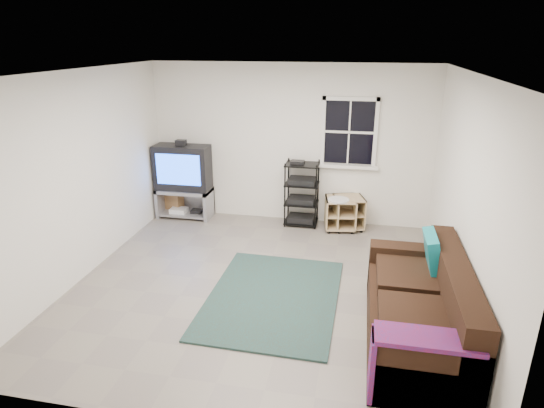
% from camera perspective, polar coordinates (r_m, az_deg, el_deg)
% --- Properties ---
extents(room, '(4.60, 4.62, 4.60)m').
position_cam_1_polar(room, '(7.36, 9.62, 8.31)').
color(room, slate).
rests_on(room, ground).
extents(tv_unit, '(0.93, 0.46, 1.36)m').
position_cam_1_polar(tv_unit, '(7.89, -11.06, 3.54)').
color(tv_unit, gray).
rests_on(tv_unit, ground).
extents(av_rack, '(0.54, 0.39, 1.09)m').
position_cam_1_polar(av_rack, '(7.50, 3.73, 0.81)').
color(av_rack, black).
rests_on(av_rack, ground).
extents(side_table_left, '(0.57, 0.57, 0.54)m').
position_cam_1_polar(side_table_left, '(7.51, 9.50, -0.89)').
color(side_table_left, tan).
rests_on(side_table_left, ground).
extents(side_table_right, '(0.54, 0.55, 0.55)m').
position_cam_1_polar(side_table_right, '(7.45, 8.51, -0.85)').
color(side_table_right, tan).
rests_on(side_table_right, ground).
extents(sofa, '(0.93, 2.10, 0.96)m').
position_cam_1_polar(sofa, '(4.96, 18.12, -12.69)').
color(sofa, black).
rests_on(sofa, ground).
extents(shag_rug, '(1.56, 2.12, 0.02)m').
position_cam_1_polar(shag_rug, '(5.58, 0.13, -11.60)').
color(shag_rug, black).
rests_on(shag_rug, ground).
extents(paper_bag, '(0.32, 0.25, 0.41)m').
position_cam_1_polar(paper_bag, '(8.24, -12.12, 0.23)').
color(paper_bag, olive).
rests_on(paper_bag, ground).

